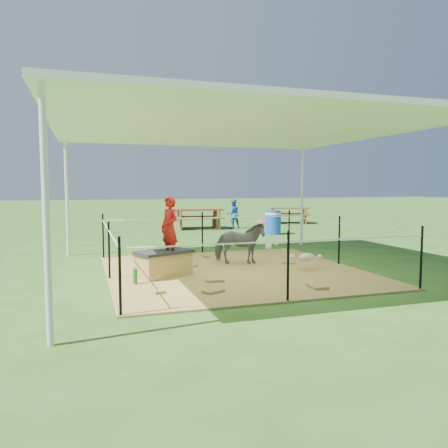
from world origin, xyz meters
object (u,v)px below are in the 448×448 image
object	(u,v)px
foal	(306,255)
distant_person	(233,214)
woman	(169,222)
green_bottle	(135,276)
pony	(240,243)
trash_barrel	(273,222)
picnic_table_far	(289,215)
straw_bale	(164,265)
picnic_table_near	(198,219)

from	to	relation	value
foal	distant_person	world-z (taller)	distant_person
woman	green_bottle	distance (m)	1.14
woman	foal	bearing A→B (deg)	61.22
pony	woman	bearing A→B (deg)	134.66
pony	trash_barrel	world-z (taller)	pony
green_bottle	foal	world-z (taller)	foal
picnic_table_far	straw_bale	bearing A→B (deg)	-109.47
foal	picnic_table_near	bearing A→B (deg)	65.99
trash_barrel	pony	bearing A→B (deg)	-120.98
pony	picnic_table_far	distance (m)	10.32
green_bottle	pony	size ratio (longest dim) A/B	0.25
green_bottle	distant_person	bearing A→B (deg)	61.55
trash_barrel	woman	bearing A→B (deg)	-128.51
pony	picnic_table_near	bearing A→B (deg)	11.30
woman	distant_person	bearing A→B (deg)	129.41
picnic_table_far	distant_person	world-z (taller)	distant_person
green_bottle	foal	distance (m)	3.23
green_bottle	distant_person	size ratio (longest dim) A/B	0.23
pony	distant_person	world-z (taller)	distant_person
pony	picnic_table_far	size ratio (longest dim) A/B	0.61
straw_bale	pony	xyz separation A→B (m)	(1.66, 0.73, 0.22)
pony	picnic_table_far	world-z (taller)	pony
straw_bale	pony	distance (m)	1.83
straw_bale	distant_person	size ratio (longest dim) A/B	0.82
woman	picnic_table_far	xyz separation A→B (m)	(7.00, 9.50, -0.63)
foal	woman	bearing A→B (deg)	152.37
pony	picnic_table_near	world-z (taller)	pony
foal	picnic_table_far	size ratio (longest dim) A/B	0.58
straw_bale	pony	size ratio (longest dim) A/B	0.91
pony	straw_bale	bearing A→B (deg)	133.32
foal	picnic_table_far	world-z (taller)	picnic_table_far
straw_bale	woman	xyz separation A→B (m)	(0.10, 0.00, 0.75)
picnic_table_near	pony	bearing A→B (deg)	-93.14
pony	trash_barrel	distance (m)	5.85
green_bottle	picnic_table_far	distance (m)	12.55
foal	picnic_table_far	bearing A→B (deg)	42.16
pony	picnic_table_far	xyz separation A→B (m)	(5.44, 8.77, -0.11)
picnic_table_far	foal	bearing A→B (deg)	-97.28
green_bottle	picnic_table_near	world-z (taller)	picnic_table_near
straw_bale	trash_barrel	bearing A→B (deg)	50.88
woman	distant_person	xyz separation A→B (m)	(3.97, 8.08, -0.43)
straw_bale	green_bottle	bearing A→B (deg)	-140.71
woman	picnic_table_near	size ratio (longest dim) A/B	0.60
trash_barrel	distant_person	xyz separation A→B (m)	(-0.60, 2.34, 0.16)
picnic_table_far	distant_person	xyz separation A→B (m)	(-3.03, -1.42, 0.21)
distant_person	pony	bearing A→B (deg)	71.07
trash_barrel	picnic_table_near	size ratio (longest dim) A/B	0.44
foal	trash_barrel	size ratio (longest dim) A/B	1.22
pony	foal	distance (m)	1.37
picnic_table_near	distant_person	bearing A→B (deg)	-8.10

